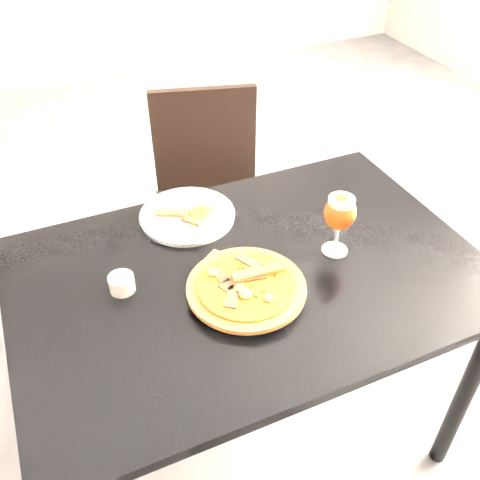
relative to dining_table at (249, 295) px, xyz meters
name	(u,v)px	position (x,y,z in m)	size (l,w,h in m)	color
ground	(294,344)	(0.32, 0.27, -0.66)	(6.00, 6.00, 0.00)	#4D4D4F
dining_table	(249,295)	(0.00, 0.00, 0.00)	(1.21, 0.82, 0.75)	black
chair_far	(210,200)	(0.13, 0.68, -0.17)	(0.50, 0.50, 0.89)	black
plate_main	(249,289)	(-0.03, -0.07, 0.10)	(0.28, 0.28, 0.01)	white
pizza	(247,286)	(-0.04, -0.07, 0.11)	(0.29, 0.29, 0.03)	#954D24
plate_second	(187,215)	(-0.07, 0.28, 0.10)	(0.27, 0.27, 0.01)	white
crust_scraps	(191,214)	(-0.07, 0.27, 0.11)	(0.17, 0.12, 0.01)	#954D24
loose_crust	(206,264)	(-0.10, 0.06, 0.09)	(0.11, 0.03, 0.01)	#954D24
sauce_cup	(122,283)	(-0.32, 0.06, 0.11)	(0.06, 0.06, 0.04)	beige
beer_glass	(340,213)	(0.24, -0.02, 0.22)	(0.08, 0.08, 0.18)	#B0B4B9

